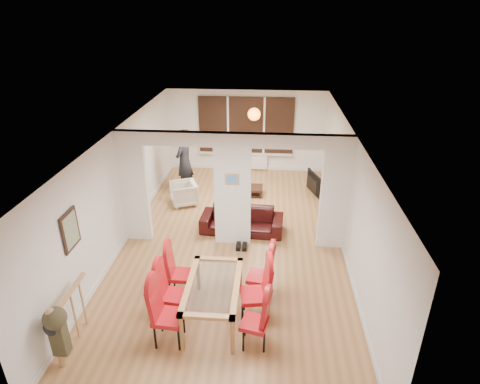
# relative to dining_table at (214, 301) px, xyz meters

# --- Properties ---
(floor) EXTENTS (5.00, 9.00, 0.01)m
(floor) POSITION_rel_dining_table_xyz_m (0.09, 2.53, -0.37)
(floor) COLOR #A77343
(floor) RESTS_ON ground
(room_walls) EXTENTS (5.00, 9.00, 2.60)m
(room_walls) POSITION_rel_dining_table_xyz_m (0.09, 2.53, 0.93)
(room_walls) COLOR silver
(room_walls) RESTS_ON floor
(divider_wall) EXTENTS (5.00, 0.18, 2.60)m
(divider_wall) POSITION_rel_dining_table_xyz_m (0.09, 2.53, 0.93)
(divider_wall) COLOR white
(divider_wall) RESTS_ON floor
(bay_window_blinds) EXTENTS (3.00, 0.08, 1.80)m
(bay_window_blinds) POSITION_rel_dining_table_xyz_m (0.09, 6.97, 1.13)
(bay_window_blinds) COLOR black
(bay_window_blinds) RESTS_ON room_walls
(radiator) EXTENTS (1.40, 0.08, 0.50)m
(radiator) POSITION_rel_dining_table_xyz_m (0.09, 6.93, -0.07)
(radiator) COLOR white
(radiator) RESTS_ON floor
(pendant_light) EXTENTS (0.36, 0.36, 0.36)m
(pendant_light) POSITION_rel_dining_table_xyz_m (0.39, 5.83, 1.78)
(pendant_light) COLOR orange
(pendant_light) RESTS_ON room_walls
(stair_newel) EXTENTS (0.40, 1.20, 1.10)m
(stair_newel) POSITION_rel_dining_table_xyz_m (-2.16, -0.67, 0.18)
(stair_newel) COLOR tan
(stair_newel) RESTS_ON floor
(wall_poster) EXTENTS (0.04, 0.52, 0.67)m
(wall_poster) POSITION_rel_dining_table_xyz_m (-2.38, 0.13, 1.23)
(wall_poster) COLOR gray
(wall_poster) RESTS_ON room_walls
(pillar_photo) EXTENTS (0.30, 0.03, 0.25)m
(pillar_photo) POSITION_rel_dining_table_xyz_m (0.09, 2.43, 1.23)
(pillar_photo) COLOR #4C8CD8
(pillar_photo) RESTS_ON divider_wall
(dining_table) EXTENTS (0.90, 1.59, 0.75)m
(dining_table) POSITION_rel_dining_table_xyz_m (0.00, 0.00, 0.00)
(dining_table) COLOR #A26C3B
(dining_table) RESTS_ON floor
(dining_chair_la) EXTENTS (0.49, 0.49, 1.14)m
(dining_chair_la) POSITION_rel_dining_table_xyz_m (-0.64, -0.56, 0.20)
(dining_chair_la) COLOR #AA1117
(dining_chair_la) RESTS_ON floor
(dining_chair_lb) EXTENTS (0.46, 0.46, 1.05)m
(dining_chair_lb) POSITION_rel_dining_table_xyz_m (-0.72, 0.01, 0.15)
(dining_chair_lb) COLOR #AA1117
(dining_chair_lb) RESTS_ON floor
(dining_chair_lc) EXTENTS (0.41, 0.41, 1.03)m
(dining_chair_lc) POSITION_rel_dining_table_xyz_m (-0.71, 0.60, 0.14)
(dining_chair_lc) COLOR #AA1117
(dining_chair_lc) RESTS_ON floor
(dining_chair_ra) EXTENTS (0.49, 0.49, 1.01)m
(dining_chair_ra) POSITION_rel_dining_table_xyz_m (0.72, -0.52, 0.13)
(dining_chair_ra) COLOR #AA1117
(dining_chair_ra) RESTS_ON floor
(dining_chair_rb) EXTENTS (0.54, 0.54, 1.18)m
(dining_chair_rb) POSITION_rel_dining_table_xyz_m (0.70, 0.06, 0.22)
(dining_chair_rb) COLOR #AA1117
(dining_chair_rb) RESTS_ON floor
(dining_chair_rc) EXTENTS (0.51, 0.51, 1.09)m
(dining_chair_rc) POSITION_rel_dining_table_xyz_m (0.77, 0.62, 0.17)
(dining_chair_rc) COLOR #AA1117
(dining_chair_rc) RESTS_ON floor
(sofa) EXTENTS (1.99, 0.88, 0.57)m
(sofa) POSITION_rel_dining_table_xyz_m (0.26, 3.01, -0.09)
(sofa) COLOR black
(sofa) RESTS_ON floor
(armchair) EXTENTS (0.88, 0.89, 0.63)m
(armchair) POSITION_rel_dining_table_xyz_m (-1.43, 4.33, -0.06)
(armchair) COLOR beige
(armchair) RESTS_ON floor
(person) EXTENTS (0.78, 0.64, 1.86)m
(person) POSITION_rel_dining_table_xyz_m (-1.55, 5.17, 0.55)
(person) COLOR black
(person) RESTS_ON floor
(television) EXTENTS (1.05, 0.46, 0.61)m
(television) POSITION_rel_dining_table_xyz_m (2.09, 5.23, -0.07)
(television) COLOR black
(television) RESTS_ON floor
(coffee_table) EXTENTS (1.16, 0.79, 0.24)m
(coffee_table) POSITION_rel_dining_table_xyz_m (0.17, 5.04, -0.25)
(coffee_table) COLOR black
(coffee_table) RESTS_ON floor
(bottle) EXTENTS (0.07, 0.07, 0.27)m
(bottle) POSITION_rel_dining_table_xyz_m (0.13, 5.09, 0.00)
(bottle) COLOR #143F19
(bottle) RESTS_ON coffee_table
(bowl) EXTENTS (0.22, 0.22, 0.05)m
(bowl) POSITION_rel_dining_table_xyz_m (0.16, 5.08, -0.10)
(bowl) COLOR black
(bowl) RESTS_ON coffee_table
(shoes) EXTENTS (0.24, 0.26, 0.10)m
(shoes) POSITION_rel_dining_table_xyz_m (0.31, 2.24, -0.32)
(shoes) COLOR black
(shoes) RESTS_ON floor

